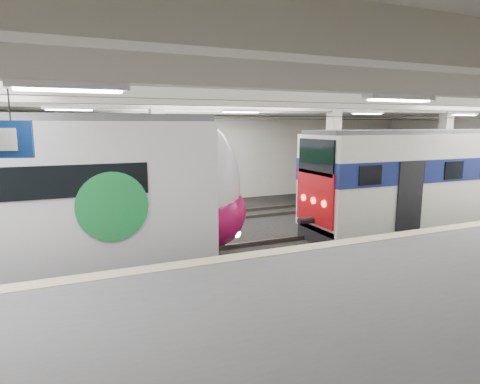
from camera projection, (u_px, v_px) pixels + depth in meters
name	position (u px, v px, depth m)	size (l,w,h in m)	color
station_hall	(289.00, 164.00, 12.05)	(36.00, 24.00, 5.75)	black
modern_emu	(14.00, 203.00, 10.88)	(14.73, 3.04, 4.71)	white
older_rer	(440.00, 177.00, 17.01)	(12.67, 2.80, 4.22)	silver
far_train	(19.00, 180.00, 15.71)	(13.99, 3.45, 4.43)	white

